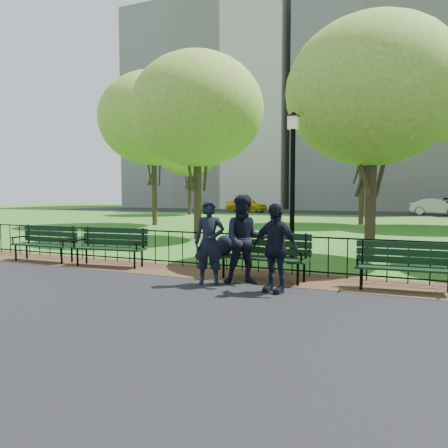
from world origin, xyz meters
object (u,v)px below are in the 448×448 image
at_px(park_bench_right_a, 405,261).
at_px(person_left, 209,242).
at_px(lamppost, 293,181).
at_px(tree_far_c, 363,114).
at_px(park_bench_left_b, 46,240).
at_px(person_right, 275,248).
at_px(tree_near_e, 373,92).
at_px(tree_near_w, 197,110).
at_px(tree_mid_w, 154,119).
at_px(taxi, 246,205).
at_px(park_bench_left_a, 112,243).
at_px(tree_far_w, 189,147).
at_px(person_mid, 245,240).
at_px(sedan_silver, 437,207).
at_px(park_bench_main, 251,249).

distance_m(park_bench_right_a, person_left, 3.74).
bearing_deg(lamppost, tree_far_c, 89.93).
xyz_separation_m(park_bench_right_a, lamppost, (-2.79, 2.34, 1.58)).
relative_size(park_bench_left_b, person_right, 1.12).
distance_m(park_bench_right_a, tree_near_e, 5.77).
bearing_deg(person_left, tree_near_w, 104.69).
bearing_deg(tree_near_e, tree_mid_w, 145.30).
relative_size(tree_near_w, person_left, 4.41).
distance_m(person_right, taxi, 35.45).
relative_size(park_bench_left_a, person_left, 1.13).
bearing_deg(lamppost, person_left, -103.61).
height_order(park_bench_left_b, park_bench_right_a, park_bench_left_b).
bearing_deg(lamppost, tree_far_w, 123.91).
bearing_deg(person_mid, lamppost, 62.94).
relative_size(tree_far_c, person_right, 5.61).
height_order(park_bench_left_a, lamppost, lamppost).
relative_size(tree_far_c, person_left, 5.48).
height_order(person_left, person_right, person_left).
bearing_deg(park_bench_left_a, tree_near_e, 28.12).
distance_m(park_bench_left_b, tree_far_c, 19.95).
distance_m(tree_far_w, person_mid, 30.14).
height_order(person_left, person_mid, person_mid).
distance_m(tree_far_w, taxi, 9.01).
distance_m(tree_near_w, tree_far_c, 12.25).
distance_m(tree_near_w, tree_near_e, 7.62).
relative_size(lamppost, person_right, 2.39).
height_order(park_bench_left_a, tree_near_e, tree_near_e).
distance_m(taxi, sedan_silver, 17.13).
bearing_deg(taxi, park_bench_right_a, -140.39).
xyz_separation_m(tree_near_e, sedan_silver, (2.85, 28.22, -3.91)).
bearing_deg(person_mid, park_bench_main, 74.44).
distance_m(tree_mid_w, tree_far_c, 12.17).
xyz_separation_m(park_bench_main, tree_near_e, (2.04, 4.10, 3.96)).
height_order(lamppost, tree_far_w, tree_far_w).
distance_m(tree_far_c, person_right, 19.96).
xyz_separation_m(park_bench_left_b, park_bench_right_a, (8.93, 0.04, -0.03)).
relative_size(park_bench_left_b, tree_near_e, 0.28).
xyz_separation_m(person_mid, taxi, (-12.32, 32.51, -0.17)).
bearing_deg(tree_far_c, person_mid, -90.54).
bearing_deg(lamppost, park_bench_left_b, -158.76).
bearing_deg(sedan_silver, park_bench_right_a, -173.58).
bearing_deg(person_left, person_right, -19.90).
relative_size(park_bench_left_a, tree_mid_w, 0.22).
height_order(lamppost, taxi, lamppost).
distance_m(park_bench_main, tree_far_c, 19.03).
xyz_separation_m(tree_far_w, person_left, (14.39, -25.93, -5.03)).
xyz_separation_m(park_bench_left_b, person_right, (6.74, -1.09, 0.24)).
xyz_separation_m(tree_far_c, person_mid, (-0.18, -18.71, -5.52)).
xyz_separation_m(tree_mid_w, tree_far_w, (-4.20, 12.10, -0.23)).
relative_size(tree_mid_w, person_mid, 4.89).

